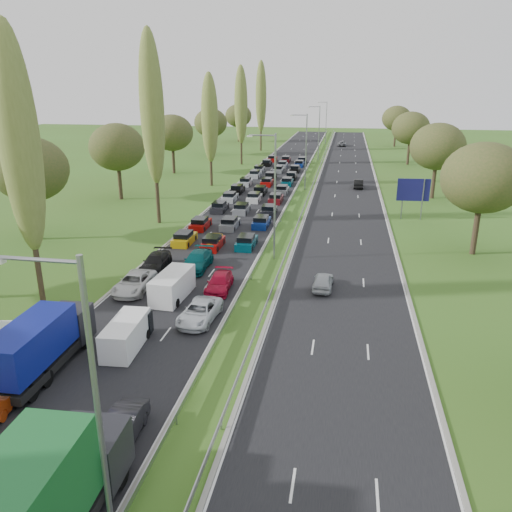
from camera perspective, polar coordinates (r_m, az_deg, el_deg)
The scene contains 25 objects.
ground at distance 84.62m, azimuth 5.71°, elevation 7.79°, with size 260.00×260.00×0.00m, color #3B591B.
near_carriageway at distance 87.83m, azimuth 1.41°, elevation 8.28°, with size 10.50×215.00×0.04m, color black.
far_carriageway at distance 86.83m, azimuth 10.33°, elevation 7.87°, with size 10.50×215.00×0.04m, color black.
central_reservation at distance 86.97m, azimuth 5.86°, elevation 8.46°, with size 2.36×215.00×0.32m.
lamp_columns at distance 81.71m, azimuth 5.73°, elevation 11.67°, with size 0.18×140.18×12.00m.
poplar_row at distance 74.56m, azimuth -7.62°, elevation 15.85°, with size 2.80×127.80×22.44m.
woodland_left at distance 73.77m, azimuth -16.74°, elevation 11.54°, with size 8.00×166.00×11.10m.
woodland_right at distance 71.21m, azimuth 21.09°, elevation 10.86°, with size 8.00×153.00×11.10m.
traffic_queue_fill at distance 82.85m, azimuth 0.88°, elevation 7.96°, with size 9.00×68.23×0.80m.
near_car_2 at distance 42.18m, azimuth -13.73°, elevation -2.97°, with size 2.42×5.24×1.46m, color silver.
near_car_3 at distance 46.64m, azimuth -11.39°, elevation -0.68°, with size 2.04×5.02×1.46m, color black.
near_car_7 at distance 46.28m, azimuth -6.74°, elevation -0.53°, with size 2.15×5.30×1.54m, color #044749.
near_car_8 at distance 52.19m, azimuth -4.96°, elevation 1.71°, with size 1.69×4.21×1.43m, color gold.
near_car_9 at distance 25.69m, azimuth -15.08°, elevation -18.48°, with size 1.45×4.17×1.37m, color black.
near_car_10 at distance 36.14m, azimuth -6.46°, elevation -6.37°, with size 2.27×4.92×1.37m, color silver.
near_car_11 at distance 41.23m, azimuth -4.21°, elevation -3.06°, with size 1.87×4.59×1.33m, color #A90A28.
near_car_12 at distance 41.52m, azimuth -4.32°, elevation -2.91°, with size 1.57×3.91×1.33m, color silver.
far_car_0 at distance 41.83m, azimuth 7.68°, elevation -2.85°, with size 1.58×3.92×1.34m, color #B0B5BA.
far_car_1 at distance 85.37m, azimuth 11.64°, elevation 8.10°, with size 1.50×4.31×1.42m, color black.
far_car_2 at distance 147.08m, azimuth 9.79°, elevation 12.55°, with size 2.31×5.01×1.39m, color slate.
blue_lorry at distance 31.98m, azimuth -23.24°, elevation -9.15°, with size 2.31×8.31×3.51m.
white_van_front at distance 33.44m, azimuth -14.49°, elevation -8.55°, with size 1.85×4.72×1.90m.
white_van_rear at distance 40.27m, azimuth -9.40°, elevation -3.24°, with size 2.02×5.16×2.07m.
info_sign at distance 35.41m, azimuth -26.39°, elevation -7.71°, with size 1.49×0.40×2.10m.
direction_sign at distance 65.74m, azimuth 17.54°, elevation 7.02°, with size 4.00×0.36×5.20m.
Camera 1 is at (10.96, -2.84, 15.99)m, focal length 35.00 mm.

